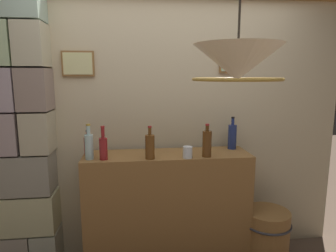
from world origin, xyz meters
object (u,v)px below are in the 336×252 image
liquor_bottle_gin (88,146)px  pendant_lamp (238,64)px  liquor_bottle_vodka (207,143)px  wooden_barrel (266,238)px  liquor_bottle_sherry (89,146)px  glass_tumbler_rocks (188,152)px  liquor_bottle_rum (232,136)px  liquor_bottle_vermouth (150,146)px  liquor_bottle_amaro (103,147)px

liquor_bottle_gin → pendant_lamp: 1.50m
liquor_bottle_vodka → wooden_barrel: 1.06m
liquor_bottle_gin → liquor_bottle_sherry: liquor_bottle_sherry is taller
liquor_bottle_gin → liquor_bottle_sherry: size_ratio=0.75×
glass_tumbler_rocks → liquor_bottle_vodka: bearing=7.8°
liquor_bottle_rum → pendant_lamp: size_ratio=0.57×
liquor_bottle_sherry → glass_tumbler_rocks: (0.79, -0.06, -0.06)m
liquor_bottle_vermouth → liquor_bottle_amaro: bearing=176.7°
glass_tumbler_rocks → liquor_bottle_amaro: bearing=177.0°
liquor_bottle_amaro → glass_tumbler_rocks: bearing=-3.0°
liquor_bottle_amaro → liquor_bottle_rum: bearing=10.7°
liquor_bottle_amaro → wooden_barrel: bearing=0.0°
wooden_barrel → glass_tumbler_rocks: bearing=-177.2°
liquor_bottle_amaro → liquor_bottle_vodka: (0.84, -0.01, 0.01)m
glass_tumbler_rocks → liquor_bottle_gin: bearing=167.0°
liquor_bottle_amaro → liquor_bottle_vodka: 0.84m
liquor_bottle_vermouth → liquor_bottle_sherry: bearing=174.5°
liquor_bottle_gin → glass_tumbler_rocks: size_ratio=2.23×
liquor_bottle_vodka → liquor_bottle_gin: bearing=170.4°
wooden_barrel → liquor_bottle_gin: bearing=174.4°
liquor_bottle_vodka → glass_tumbler_rocks: liquor_bottle_vodka is taller
liquor_bottle_rum → liquor_bottle_gin: (-1.28, -0.06, -0.04)m
wooden_barrel → liquor_bottle_rum: bearing=142.1°
liquor_bottle_amaro → liquor_bottle_vodka: size_ratio=0.99×
liquor_bottle_sherry → glass_tumbler_rocks: 0.79m
liquor_bottle_amaro → glass_tumbler_rocks: liquor_bottle_amaro is taller
liquor_bottle_sherry → wooden_barrel: (1.52, -0.02, -0.89)m
liquor_bottle_amaro → pendant_lamp: size_ratio=0.53×
glass_tumbler_rocks → pendant_lamp: pendant_lamp is taller
pendant_lamp → wooden_barrel: bearing=53.0°
liquor_bottle_sherry → pendant_lamp: size_ratio=0.55×
liquor_bottle_vodka → liquor_bottle_gin: liquor_bottle_vodka is taller
pendant_lamp → wooden_barrel: pendant_lamp is taller
liquor_bottle_sherry → liquor_bottle_vermouth: 0.48m
liquor_bottle_sherry → liquor_bottle_vermouth: liquor_bottle_sherry is taller
liquor_bottle_amaro → liquor_bottle_gin: (-0.14, 0.15, -0.02)m
liquor_bottle_gin → wooden_barrel: bearing=-5.6°
pendant_lamp → liquor_bottle_sherry: bearing=135.4°
liquor_bottle_rum → liquor_bottle_vodka: liquor_bottle_rum is taller
liquor_bottle_amaro → glass_tumbler_rocks: 0.68m
liquor_bottle_amaro → liquor_bottle_gin: 0.21m
wooden_barrel → liquor_bottle_vodka: bearing=-178.7°
liquor_bottle_sherry → pendant_lamp: 1.38m
liquor_bottle_rum → wooden_barrel: bearing=-37.9°
liquor_bottle_rum → liquor_bottle_sherry: bearing=-171.3°
pendant_lamp → wooden_barrel: (0.64, 0.85, -1.50)m
liquor_bottle_gin → pendant_lamp: size_ratio=0.41×
liquor_bottle_amaro → wooden_barrel: liquor_bottle_amaro is taller
liquor_bottle_vodka → liquor_bottle_amaro: bearing=179.1°
liquor_bottle_rum → wooden_barrel: liquor_bottle_rum is taller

